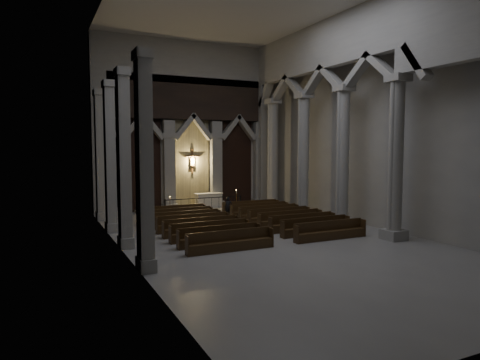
{
  "coord_description": "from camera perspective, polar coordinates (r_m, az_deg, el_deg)",
  "views": [
    {
      "loc": [
        -10.27,
        -18.0,
        4.62
      ],
      "look_at": [
        -0.28,
        3.0,
        2.75
      ],
      "focal_mm": 32.0,
      "sensor_mm": 36.0,
      "label": 1
    }
  ],
  "objects": [
    {
      "name": "candle_stand_left",
      "position": [
        28.9,
        -9.31,
        -3.97
      ],
      "size": [
        0.21,
        0.21,
        1.27
      ],
      "color": "olive",
      "rests_on": "ground"
    },
    {
      "name": "left_pilasters",
      "position": [
        21.8,
        -16.16,
        2.55
      ],
      "size": [
        0.6,
        13.0,
        8.03
      ],
      "color": "#99978F",
      "rests_on": "ground"
    },
    {
      "name": "sanctuary_wall",
      "position": [
        31.33,
        -6.33,
        8.22
      ],
      "size": [
        14.0,
        0.77,
        12.0
      ],
      "color": "#99978F",
      "rests_on": "ground"
    },
    {
      "name": "altar_rail",
      "position": [
        29.43,
        -4.8,
        -3.01
      ],
      "size": [
        5.59,
        0.09,
        1.1
      ],
      "color": "black",
      "rests_on": "ground"
    },
    {
      "name": "right_arcade",
      "position": [
        25.15,
        13.95,
        11.79
      ],
      "size": [
        1.0,
        24.0,
        12.0
      ],
      "color": "#99978F",
      "rests_on": "ground"
    },
    {
      "name": "candle_stand_right",
      "position": [
        30.24,
        -0.48,
        -3.39
      ],
      "size": [
        0.26,
        0.26,
        1.53
      ],
      "color": "olive",
      "rests_on": "ground"
    },
    {
      "name": "sanctuary_step",
      "position": [
        30.73,
        -5.65,
        -3.93
      ],
      "size": [
        8.5,
        2.6,
        0.15
      ],
      "primitive_type": "cube",
      "color": "#99978F",
      "rests_on": "ground"
    },
    {
      "name": "room",
      "position": [
        20.94,
        4.32,
        12.77
      ],
      "size": [
        24.0,
        24.1,
        12.0
      ],
      "color": "gray",
      "rests_on": "ground"
    },
    {
      "name": "altar",
      "position": [
        31.28,
        -4.24,
        -2.68
      ],
      "size": [
        2.01,
        0.8,
        1.02
      ],
      "color": "silver",
      "rests_on": "sanctuary_step"
    },
    {
      "name": "worshipper",
      "position": [
        27.82,
        -1.56,
        -3.61
      ],
      "size": [
        0.53,
        0.41,
        1.3
      ],
      "primitive_type": "imported",
      "rotation": [
        0.0,
        0.0,
        -0.22
      ],
      "color": "black",
      "rests_on": "ground"
    },
    {
      "name": "pews",
      "position": [
        23.95,
        0.39,
        -5.8
      ],
      "size": [
        9.49,
        9.1,
        0.91
      ],
      "color": "black",
      "rests_on": "ground"
    }
  ]
}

